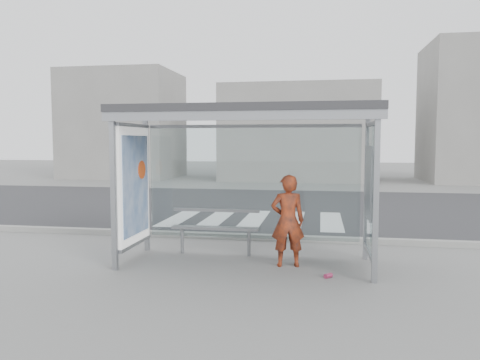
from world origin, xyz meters
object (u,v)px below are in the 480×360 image
(soda_can, at_px, (328,276))
(person, at_px, (288,221))
(bench, at_px, (215,228))
(bus_shelter, at_px, (224,145))

(soda_can, bearing_deg, person, 138.85)
(person, height_order, soda_can, person)
(bench, height_order, soda_can, bench)
(soda_can, bearing_deg, bus_shelter, 159.75)
(bus_shelter, xyz_separation_m, soda_can, (1.72, -0.63, -1.95))
(person, distance_m, soda_can, 1.13)
(bench, bearing_deg, soda_can, -30.04)
(bus_shelter, xyz_separation_m, person, (1.07, -0.06, -1.23))
(bench, bearing_deg, person, -23.50)
(bus_shelter, bearing_deg, bench, 118.36)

